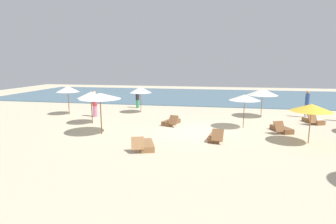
{
  "coord_description": "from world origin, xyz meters",
  "views": [
    {
      "loc": [
        1.33,
        -15.56,
        3.99
      ],
      "look_at": [
        -1.61,
        -0.0,
        1.1
      ],
      "focal_mm": 29.22,
      "sensor_mm": 36.0,
      "label": 1
    }
  ],
  "objects_px": {
    "lounger_4": "(216,137)",
    "person_2": "(95,104)",
    "umbrella_3": "(262,92)",
    "umbrella_5": "(141,90)",
    "umbrella_4": "(311,108)",
    "lounger_3": "(313,121)",
    "person_3": "(307,104)",
    "umbrella_7": "(68,89)",
    "lounger_1": "(171,122)",
    "lounger_5": "(281,129)",
    "lounger_0": "(146,145)",
    "umbrella_6": "(91,95)",
    "person_4": "(138,99)",
    "umbrella_0": "(100,96)",
    "umbrella_2": "(245,97)"
  },
  "relations": [
    {
      "from": "person_2",
      "to": "person_3",
      "type": "height_order",
      "value": "person_3"
    },
    {
      "from": "lounger_5",
      "to": "person_4",
      "type": "bearing_deg",
      "value": 148.16
    },
    {
      "from": "umbrella_3",
      "to": "umbrella_7",
      "type": "bearing_deg",
      "value": -172.92
    },
    {
      "from": "lounger_3",
      "to": "lounger_4",
      "type": "bearing_deg",
      "value": -140.31
    },
    {
      "from": "lounger_1",
      "to": "lounger_3",
      "type": "relative_size",
      "value": 1.02
    },
    {
      "from": "umbrella_3",
      "to": "umbrella_5",
      "type": "distance_m",
      "value": 9.24
    },
    {
      "from": "lounger_3",
      "to": "umbrella_4",
      "type": "bearing_deg",
      "value": -109.19
    },
    {
      "from": "lounger_3",
      "to": "person_2",
      "type": "relative_size",
      "value": 0.91
    },
    {
      "from": "umbrella_2",
      "to": "lounger_0",
      "type": "distance_m",
      "value": 7.22
    },
    {
      "from": "umbrella_3",
      "to": "umbrella_4",
      "type": "distance_m",
      "value": 6.74
    },
    {
      "from": "person_2",
      "to": "person_4",
      "type": "height_order",
      "value": "person_2"
    },
    {
      "from": "umbrella_3",
      "to": "umbrella_4",
      "type": "xyz_separation_m",
      "value": [
        1.35,
        -6.6,
        -0.04
      ]
    },
    {
      "from": "umbrella_2",
      "to": "umbrella_6",
      "type": "relative_size",
      "value": 0.98
    },
    {
      "from": "lounger_4",
      "to": "lounger_5",
      "type": "xyz_separation_m",
      "value": [
        3.72,
        2.4,
        0.0
      ]
    },
    {
      "from": "lounger_0",
      "to": "lounger_4",
      "type": "distance_m",
      "value": 3.82
    },
    {
      "from": "lounger_5",
      "to": "person_2",
      "type": "bearing_deg",
      "value": 170.05
    },
    {
      "from": "umbrella_0",
      "to": "lounger_1",
      "type": "xyz_separation_m",
      "value": [
        3.46,
        3.07,
        -1.99
      ]
    },
    {
      "from": "umbrella_3",
      "to": "umbrella_5",
      "type": "height_order",
      "value": "umbrella_3"
    },
    {
      "from": "lounger_1",
      "to": "person_3",
      "type": "distance_m",
      "value": 10.25
    },
    {
      "from": "lounger_0",
      "to": "lounger_3",
      "type": "relative_size",
      "value": 1.03
    },
    {
      "from": "lounger_1",
      "to": "lounger_3",
      "type": "distance_m",
      "value": 9.43
    },
    {
      "from": "umbrella_2",
      "to": "lounger_3",
      "type": "height_order",
      "value": "umbrella_2"
    },
    {
      "from": "umbrella_4",
      "to": "umbrella_5",
      "type": "bearing_deg",
      "value": 148.09
    },
    {
      "from": "umbrella_7",
      "to": "umbrella_3",
      "type": "bearing_deg",
      "value": 7.08
    },
    {
      "from": "lounger_3",
      "to": "lounger_4",
      "type": "distance_m",
      "value": 8.17
    },
    {
      "from": "lounger_1",
      "to": "person_2",
      "type": "bearing_deg",
      "value": 165.79
    },
    {
      "from": "lounger_4",
      "to": "person_4",
      "type": "distance_m",
      "value": 11.45
    },
    {
      "from": "umbrella_0",
      "to": "umbrella_5",
      "type": "height_order",
      "value": "umbrella_0"
    },
    {
      "from": "lounger_3",
      "to": "lounger_0",
      "type": "bearing_deg",
      "value": -142.35
    },
    {
      "from": "lounger_4",
      "to": "person_2",
      "type": "height_order",
      "value": "person_2"
    },
    {
      "from": "lounger_3",
      "to": "person_4",
      "type": "distance_m",
      "value": 13.83
    },
    {
      "from": "lounger_0",
      "to": "person_4",
      "type": "bearing_deg",
      "value": 108.8
    },
    {
      "from": "person_2",
      "to": "umbrella_7",
      "type": "bearing_deg",
      "value": 169.88
    },
    {
      "from": "umbrella_5",
      "to": "person_3",
      "type": "bearing_deg",
      "value": 1.98
    },
    {
      "from": "umbrella_4",
      "to": "lounger_3",
      "type": "xyz_separation_m",
      "value": [
        1.73,
        4.98,
        -1.63
      ]
    },
    {
      "from": "lounger_1",
      "to": "person_2",
      "type": "height_order",
      "value": "person_2"
    },
    {
      "from": "umbrella_7",
      "to": "umbrella_0",
      "type": "bearing_deg",
      "value": -45.51
    },
    {
      "from": "umbrella_0",
      "to": "lounger_0",
      "type": "relative_size",
      "value": 1.29
    },
    {
      "from": "umbrella_4",
      "to": "person_4",
      "type": "bearing_deg",
      "value": 142.64
    },
    {
      "from": "umbrella_6",
      "to": "umbrella_4",
      "type": "bearing_deg",
      "value": -9.75
    },
    {
      "from": "umbrella_3",
      "to": "lounger_5",
      "type": "xyz_separation_m",
      "value": [
        0.52,
        -4.44,
        -1.68
      ]
    },
    {
      "from": "umbrella_4",
      "to": "lounger_5",
      "type": "bearing_deg",
      "value": 111.15
    },
    {
      "from": "lounger_4",
      "to": "person_2",
      "type": "relative_size",
      "value": 0.91
    },
    {
      "from": "person_2",
      "to": "lounger_1",
      "type": "bearing_deg",
      "value": -14.21
    },
    {
      "from": "umbrella_3",
      "to": "umbrella_7",
      "type": "distance_m",
      "value": 14.59
    },
    {
      "from": "umbrella_6",
      "to": "lounger_5",
      "type": "distance_m",
      "value": 11.92
    },
    {
      "from": "umbrella_6",
      "to": "lounger_3",
      "type": "distance_m",
      "value": 14.73
    },
    {
      "from": "lounger_1",
      "to": "lounger_5",
      "type": "distance_m",
      "value": 6.65
    },
    {
      "from": "lounger_3",
      "to": "lounger_5",
      "type": "height_order",
      "value": "lounger_3"
    },
    {
      "from": "umbrella_6",
      "to": "lounger_0",
      "type": "relative_size",
      "value": 1.18
    }
  ]
}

